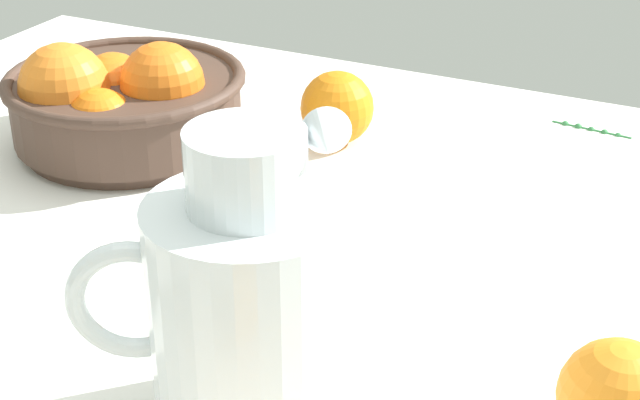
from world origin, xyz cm
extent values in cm
cube|color=white|center=(0.00, 0.00, -1.50)|extent=(129.55, 98.66, 3.00)
cylinder|color=#473328|center=(-30.27, 17.52, 0.60)|extent=(20.39, 20.39, 1.20)
cylinder|color=#473328|center=(-30.27, 17.52, 4.06)|extent=(22.16, 22.16, 5.73)
torus|color=#473328|center=(-30.27, 17.52, 6.93)|extent=(23.36, 23.36, 1.20)
sphere|color=orange|center=(-25.98, 17.67, 7.05)|extent=(8.04, 8.04, 8.04)
sphere|color=orange|center=(-29.46, 21.94, 4.97)|extent=(7.24, 7.24, 7.24)
sphere|color=orange|center=(-32.02, 17.96, 5.54)|extent=(7.00, 7.00, 7.00)
sphere|color=orange|center=(-33.79, 12.93, 6.96)|extent=(8.58, 8.58, 8.58)
sphere|color=orange|center=(-28.85, 11.60, 4.82)|extent=(6.50, 6.50, 6.50)
cylinder|color=white|center=(1.16, -13.22, 7.48)|extent=(11.95, 11.95, 14.96)
cylinder|color=white|center=(1.16, -13.22, 17.22)|extent=(6.69, 6.69, 4.53)
cone|color=white|center=(5.02, -11.21, 18.81)|extent=(3.87, 3.96, 2.80)
torus|color=white|center=(-4.84, -16.36, 8.97)|extent=(7.45, 4.67, 7.78)
cylinder|color=yellow|center=(1.16, -13.22, 4.56)|extent=(10.99, 10.99, 9.11)
sphere|color=orange|center=(-12.11, 27.10, 3.65)|extent=(7.29, 7.29, 7.29)
sphere|color=orange|center=(21.23, -5.90, 3.54)|extent=(7.08, 7.08, 7.08)
cylinder|color=#337B42|center=(10.26, 41.10, 0.15)|extent=(8.28, 1.17, 0.30)
sphere|color=#337B42|center=(7.51, 41.40, 0.30)|extent=(0.76, 0.76, 0.76)
sphere|color=#337B42|center=(8.88, 41.25, 0.30)|extent=(0.82, 0.82, 0.82)
sphere|color=#337B42|center=(10.26, 41.10, 0.30)|extent=(0.72, 0.72, 0.72)
sphere|color=#337B42|center=(11.63, 40.96, 0.30)|extent=(0.75, 0.75, 0.75)
sphere|color=#337B42|center=(13.01, 40.81, 0.30)|extent=(0.66, 0.66, 0.66)
camera|label=1|loc=(25.05, -53.42, 39.79)|focal=54.38mm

